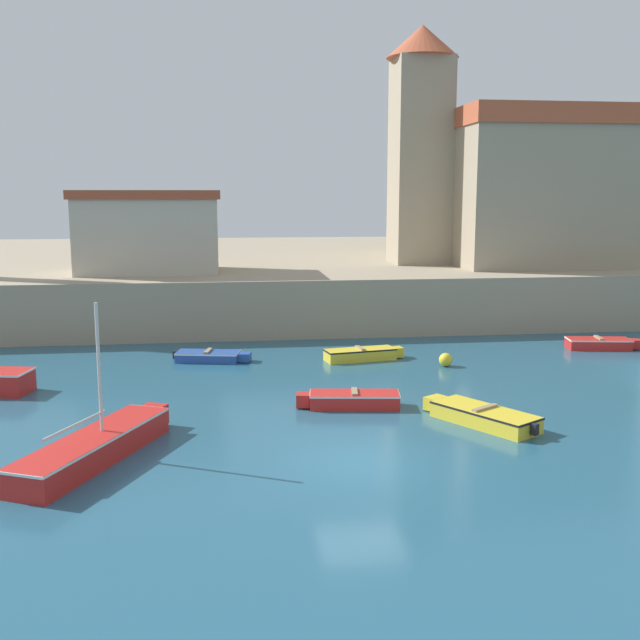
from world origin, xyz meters
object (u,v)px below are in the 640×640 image
object	(u,v)px
mooring_buoy	(446,360)
church	(502,184)
dinghy_yellow_3	(362,354)
harbor_shed_mid_row	(149,231)
dinghy_blue_5	(210,356)
dinghy_red_8	(351,399)
dinghy_red_2	(601,343)
dinghy_yellow_4	(482,415)
sailboat_red_1	(96,445)

from	to	relation	value
mooring_buoy	church	distance (m)	22.21
dinghy_yellow_3	church	distance (m)	22.52
mooring_buoy	harbor_shed_mid_row	xyz separation A→B (m)	(-13.94, 12.74, 5.18)
dinghy_blue_5	dinghy_red_8	xyz separation A→B (m)	(5.14, -8.29, 0.05)
harbor_shed_mid_row	dinghy_red_2	bearing A→B (deg)	-23.80
dinghy_red_2	harbor_shed_mid_row	bearing A→B (deg)	156.20
dinghy_red_2	dinghy_yellow_3	world-z (taller)	dinghy_yellow_3
dinghy_yellow_3	church	size ratio (longest dim) A/B	0.22
dinghy_yellow_4	mooring_buoy	xyz separation A→B (m)	(1.29, 8.35, 0.01)
sailboat_red_1	mooring_buoy	world-z (taller)	sailboat_red_1
dinghy_blue_5	dinghy_red_8	size ratio (longest dim) A/B	0.95
dinghy_red_8	harbor_shed_mid_row	world-z (taller)	harbor_shed_mid_row
dinghy_yellow_4	church	xyz separation A→B (m)	(10.64, 26.85, 7.99)
dinghy_blue_5	mooring_buoy	world-z (taller)	mooring_buoy
dinghy_yellow_3	mooring_buoy	bearing A→B (deg)	-27.27
dinghy_yellow_3	dinghy_red_8	world-z (taller)	dinghy_red_8
sailboat_red_1	dinghy_yellow_3	distance (m)	15.65
dinghy_yellow_3	dinghy_blue_5	world-z (taller)	dinghy_yellow_3
dinghy_yellow_4	dinghy_red_2	bearing A→B (deg)	47.75
dinghy_red_8	harbor_shed_mid_row	size ratio (longest dim) A/B	0.46
dinghy_red_2	dinghy_yellow_4	xyz separation A→B (m)	(-10.05, -11.07, 0.01)
dinghy_red_2	mooring_buoy	size ratio (longest dim) A/B	6.03
dinghy_red_2	dinghy_red_8	distance (m)	16.45
dinghy_yellow_3	sailboat_red_1	bearing A→B (deg)	-129.92
dinghy_red_8	mooring_buoy	distance (m)	7.88
harbor_shed_mid_row	dinghy_blue_5	bearing A→B (deg)	-71.08
church	dinghy_yellow_4	bearing A→B (deg)	-111.61
dinghy_yellow_4	dinghy_blue_5	size ratio (longest dim) A/B	1.16
dinghy_yellow_4	dinghy_blue_5	bearing A→B (deg)	130.22
dinghy_red_8	church	bearing A→B (deg)	59.03
sailboat_red_1	dinghy_yellow_4	distance (m)	12.34
dinghy_red_8	church	distance (m)	29.51
dinghy_yellow_4	dinghy_blue_5	xyz separation A→B (m)	(-9.12, 10.78, -0.05)
dinghy_yellow_3	dinghy_yellow_4	bearing A→B (deg)	-77.99
sailboat_red_1	harbor_shed_mid_row	xyz separation A→B (m)	(-0.45, 22.97, 5.05)
dinghy_yellow_4	mooring_buoy	bearing A→B (deg)	81.20
dinghy_blue_5	church	xyz separation A→B (m)	(19.76, 16.07, 8.04)
dinghy_blue_5	sailboat_red_1	bearing A→B (deg)	-103.66
dinghy_red_8	dinghy_blue_5	bearing A→B (deg)	121.77
dinghy_yellow_4	church	bearing A→B (deg)	68.39
dinghy_yellow_3	harbor_shed_mid_row	bearing A→B (deg)	133.76
harbor_shed_mid_row	church	bearing A→B (deg)	13.90
sailboat_red_1	mooring_buoy	distance (m)	16.93
sailboat_red_1	dinghy_red_8	world-z (taller)	sailboat_red_1
dinghy_red_2	dinghy_red_8	xyz separation A→B (m)	(-14.04, -8.58, 0.01)
sailboat_red_1	church	distance (m)	37.53
church	sailboat_red_1	bearing A→B (deg)	-128.48
dinghy_blue_5	dinghy_red_8	bearing A→B (deg)	-58.23
dinghy_yellow_3	dinghy_blue_5	distance (m)	7.00
dinghy_red_2	harbor_shed_mid_row	xyz separation A→B (m)	(-22.71, 10.02, 5.19)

